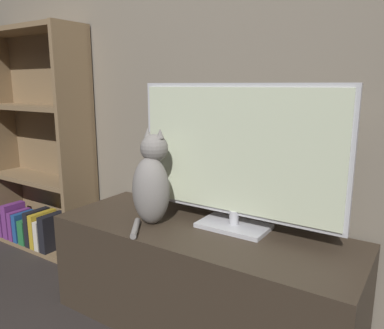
# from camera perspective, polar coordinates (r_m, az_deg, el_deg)

# --- Properties ---
(wall_back) EXTENTS (4.80, 0.05, 2.60)m
(wall_back) POSITION_cam_1_polar(r_m,az_deg,el_deg) (1.91, 6.71, 16.56)
(wall_back) COLOR #756B5B
(wall_back) RESTS_ON ground_plane
(tv_stand) EXTENTS (1.44, 0.53, 0.49)m
(tv_stand) POSITION_cam_1_polar(r_m,az_deg,el_deg) (1.86, 1.36, -16.85)
(tv_stand) COLOR #33281E
(tv_stand) RESTS_ON ground_plane
(tv) EXTENTS (0.99, 0.19, 0.66)m
(tv) POSITION_cam_1_polar(r_m,az_deg,el_deg) (1.69, 6.69, 1.33)
(tv) COLOR #B7B7BC
(tv) RESTS_ON tv_stand
(cat) EXTENTS (0.19, 0.31, 0.46)m
(cat) POSITION_cam_1_polar(r_m,az_deg,el_deg) (1.78, -6.13, -2.87)
(cat) COLOR gray
(cat) RESTS_ON tv_stand
(bookshelf) EXTENTS (0.86, 0.28, 1.51)m
(bookshelf) POSITION_cam_1_polar(r_m,az_deg,el_deg) (2.81, -21.92, 0.96)
(bookshelf) COLOR brown
(bookshelf) RESTS_ON ground_plane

